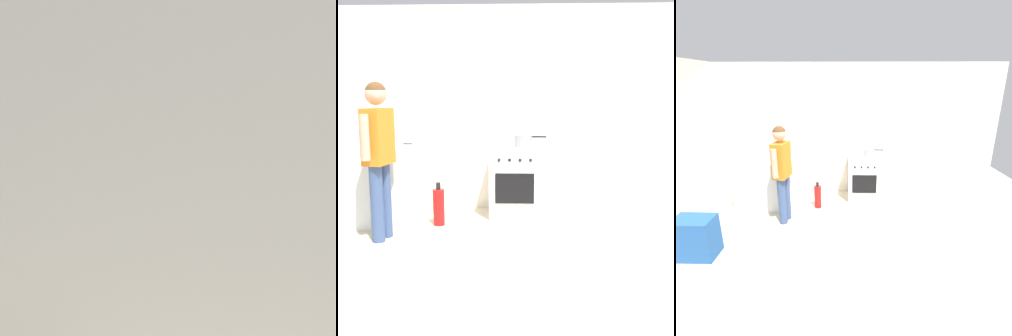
{
  "view_description": "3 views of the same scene",
  "coord_description": "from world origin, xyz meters",
  "views": [
    {
      "loc": [
        -3.33,
        -0.97,
        1.55
      ],
      "look_at": [
        0.3,
        0.8,
        0.99
      ],
      "focal_mm": 28.0,
      "sensor_mm": 36.0,
      "label": 1
    },
    {
      "loc": [
        0.44,
        -3.56,
        1.47
      ],
      "look_at": [
        0.27,
        0.62,
        0.76
      ],
      "focal_mm": 45.0,
      "sensor_mm": 36.0,
      "label": 2
    },
    {
      "loc": [
        0.05,
        -3.34,
        2.25
      ],
      "look_at": [
        -0.03,
        0.78,
        0.88
      ],
      "focal_mm": 28.0,
      "sensor_mm": 36.0,
      "label": 3
    }
  ],
  "objects": [
    {
      "name": "person",
      "position": [
        -1.01,
        0.59,
        0.96
      ],
      "size": [
        0.26,
        0.56,
        1.61
      ],
      "color": "#384C7A",
      "rests_on": "ground"
    },
    {
      "name": "ground_plane",
      "position": [
        0.0,
        0.0,
        0.0
      ],
      "size": [
        8.0,
        8.0,
        0.0
      ],
      "primitive_type": "plane",
      "color": "beige"
    },
    {
      "name": "back_wall",
      "position": [
        0.0,
        1.95,
        1.3
      ],
      "size": [
        6.0,
        0.1,
        2.6
      ],
      "primitive_type": "cube",
      "color": "silver",
      "rests_on": "ground"
    },
    {
      "name": "pot",
      "position": [
        0.45,
        1.64,
        0.93
      ],
      "size": [
        0.39,
        0.21,
        0.15
      ],
      "color": "gray",
      "rests_on": "oven_left"
    },
    {
      "name": "oven_left",
      "position": [
        0.35,
        1.58,
        0.43
      ],
      "size": [
        0.61,
        0.62,
        0.85
      ],
      "color": "white",
      "rests_on": "ground"
    },
    {
      "name": "recycling_crate_upper",
      "position": [
        -1.98,
        -0.37,
        0.42
      ],
      "size": [
        0.52,
        0.36,
        0.28
      ],
      "primitive_type": "cube",
      "color": "#235193",
      "rests_on": "recycling_crate_lower"
    },
    {
      "name": "counter_unit",
      "position": [
        -1.35,
        1.2,
        0.45
      ],
      "size": [
        1.3,
        0.7,
        0.9
      ],
      "primitive_type": "cube",
      "color": "silver",
      "rests_on": "ground"
    },
    {
      "name": "fire_extinguisher",
      "position": [
        -0.52,
        1.1,
        0.22
      ],
      "size": [
        0.13,
        0.13,
        0.5
      ],
      "color": "red",
      "rests_on": "ground"
    },
    {
      "name": "knife_chef",
      "position": [
        -1.39,
        1.39,
        0.9
      ],
      "size": [
        0.31,
        0.12,
        0.01
      ],
      "color": "silver",
      "rests_on": "counter_unit"
    },
    {
      "name": "knife_carving",
      "position": [
        -0.85,
        1.42,
        0.9
      ],
      "size": [
        0.33,
        0.04,
        0.01
      ],
      "color": "silver",
      "rests_on": "counter_unit"
    }
  ]
}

